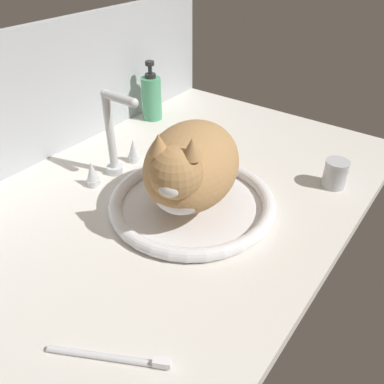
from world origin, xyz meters
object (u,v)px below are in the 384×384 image
at_px(faucet, 114,143).
at_px(toothbrush, 111,357).
at_px(sink_basin, 192,202).
at_px(cat, 190,167).
at_px(metal_jar, 335,174).
at_px(soap_pump_bottle, 152,97).

relative_size(faucet, toothbrush, 1.28).
height_order(sink_basin, toothbrush, sink_basin).
xyz_separation_m(faucet, cat, (-0.02, -0.24, 0.03)).
bearing_deg(faucet, sink_basin, -90.00).
bearing_deg(metal_jar, soap_pump_bottle, 86.66).
bearing_deg(cat, toothbrush, -161.24).
distance_m(faucet, toothbrush, 0.52).
height_order(faucet, cat, cat).
height_order(sink_basin, metal_jar, metal_jar).
bearing_deg(soap_pump_bottle, cat, -129.54).
relative_size(sink_basin, toothbrush, 2.15).
distance_m(cat, toothbrush, 0.39).
distance_m(faucet, soap_pump_bottle, 0.34).
distance_m(sink_basin, metal_jar, 0.35).
height_order(faucet, toothbrush, faucet).
bearing_deg(soap_pump_bottle, faucet, -154.02).
distance_m(faucet, metal_jar, 0.53).
distance_m(sink_basin, toothbrush, 0.39).
bearing_deg(faucet, toothbrush, -135.76).
bearing_deg(toothbrush, sink_basin, 18.86).
bearing_deg(sink_basin, metal_jar, -39.58).
bearing_deg(soap_pump_bottle, toothbrush, -142.99).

